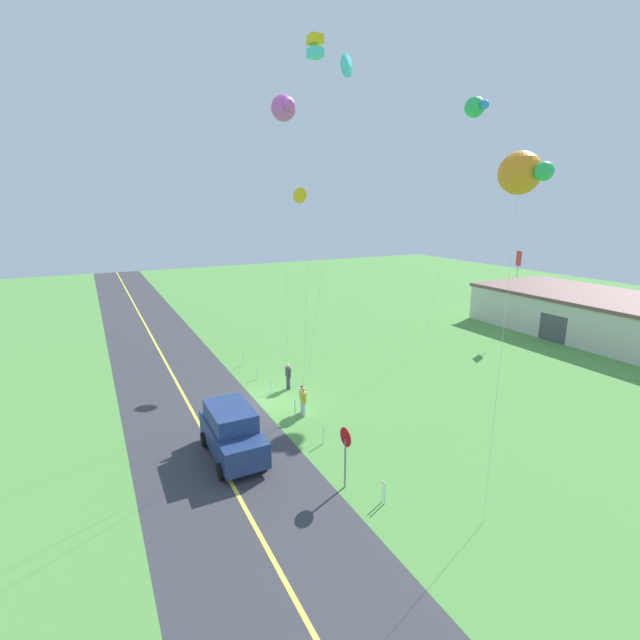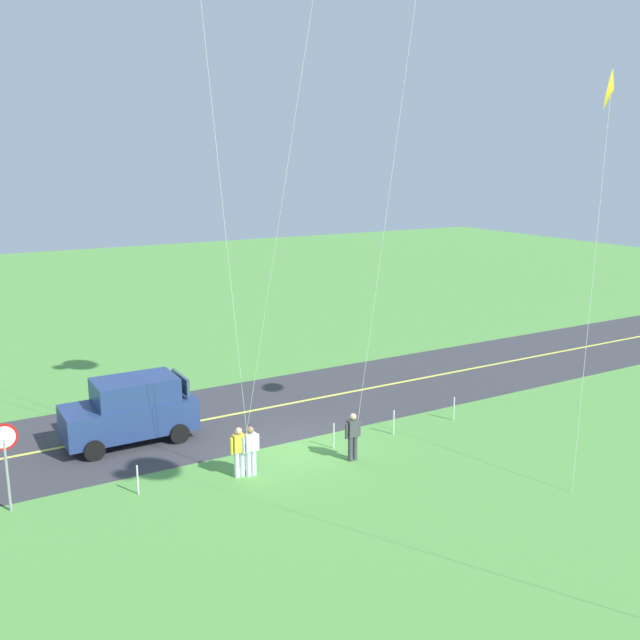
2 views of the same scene
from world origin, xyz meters
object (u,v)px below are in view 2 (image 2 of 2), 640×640
stop_sign (5,450)px  car_suv_foreground (131,410)px  person_adult_near (353,435)px  kite_green_far (611,92)px  person_adult_companion (251,449)px  person_child_watcher (239,450)px

stop_sign → car_suv_foreground: bearing=-143.2°
stop_sign → person_adult_near: (-10.02, 1.92, -0.94)m
kite_green_far → car_suv_foreground: bearing=-37.0°
car_suv_foreground → person_adult_companion: 5.14m
car_suv_foreground → kite_green_far: 18.08m
person_adult_companion → person_child_watcher: bearing=176.7°
stop_sign → person_child_watcher: (-6.37, 1.20, -0.94)m
kite_green_far → person_child_watcher: bearing=-24.8°
kite_green_far → person_adult_near: bearing=-31.7°
stop_sign → kite_green_far: kite_green_far is taller
person_child_watcher → person_adult_companion: bearing=119.9°
stop_sign → kite_green_far: 19.69m
person_adult_companion → car_suv_foreground: bearing=132.5°
car_suv_foreground → person_child_watcher: bearing=115.0°
car_suv_foreground → person_child_watcher: 4.89m
person_adult_companion → kite_green_far: bearing=-10.4°
car_suv_foreground → person_adult_companion: size_ratio=2.75×
person_adult_near → person_adult_companion: same height
car_suv_foreground → stop_sign: stop_sign is taller
car_suv_foreground → stop_sign: 5.42m
car_suv_foreground → person_adult_companion: car_suv_foreground is taller
person_adult_companion → kite_green_far: size_ratio=0.13×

